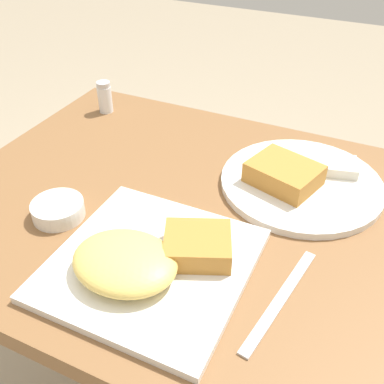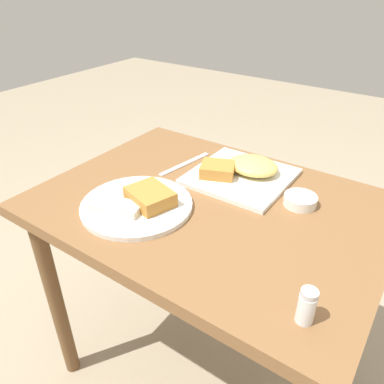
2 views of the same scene
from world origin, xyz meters
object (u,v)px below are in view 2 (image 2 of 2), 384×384
at_px(plate_square_near, 242,171).
at_px(butter_knife, 185,164).
at_px(salt_shaker, 306,308).
at_px(plate_oval_far, 138,203).
at_px(sauce_ramekin, 300,200).

height_order(plate_square_near, butter_knife, plate_square_near).
distance_m(plate_square_near, salt_shaker, 0.55).
xyz_separation_m(plate_oval_far, sauce_ramekin, (-0.35, -0.27, 0.00)).
bearing_deg(butter_knife, salt_shaker, 64.15).
relative_size(plate_oval_far, sauce_ramekin, 3.37).
bearing_deg(plate_square_near, plate_oval_far, 64.35).
bearing_deg(plate_oval_far, plate_square_near, -115.65).
bearing_deg(plate_square_near, salt_shaker, 130.29).
height_order(plate_square_near, plate_oval_far, plate_square_near).
bearing_deg(salt_shaker, plate_square_near, -49.71).
distance_m(sauce_ramekin, butter_knife, 0.40).
distance_m(plate_square_near, plate_oval_far, 0.35).
xyz_separation_m(plate_square_near, sauce_ramekin, (-0.20, 0.05, -0.01)).
bearing_deg(butter_knife, plate_oval_far, 18.89).
relative_size(sauce_ramekin, butter_knife, 0.41).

